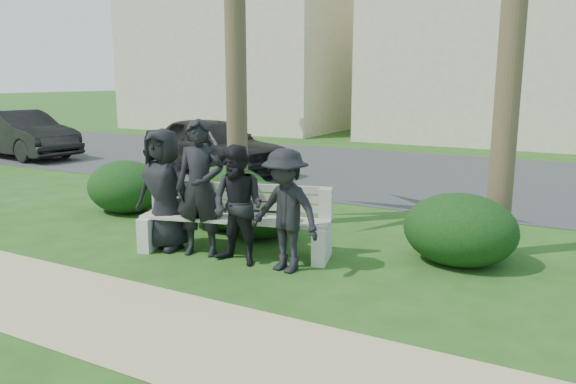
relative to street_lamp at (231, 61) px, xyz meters
The scene contains 17 objects.
ground 15.29m from the street_lamp, 53.13° to the right, with size 160.00×160.00×0.00m, color #234413.
footpath 16.74m from the street_lamp, 56.89° to the right, with size 30.00×1.60×0.01m, color tan.
asphalt_street 10.28m from the street_lamp, 23.96° to the right, with size 160.00×8.00×0.01m, color #2D2D30.
stucco_bldg_left 6.75m from the street_lamp, 116.57° to the left, with size 10.40×8.40×7.30m.
stucco_bldg_right 10.03m from the street_lamp, 36.87° to the left, with size 8.40×8.40×7.30m.
street_lamp is the anchor object (origin of this frame).
park_bench 14.22m from the street_lamp, 55.32° to the right, with size 2.73×1.25×0.90m.
man_a 13.87m from the street_lamp, 59.37° to the right, with size 0.82×0.53×1.68m, color black.
man_b 14.15m from the street_lamp, 57.20° to the right, with size 0.66×0.44×1.82m, color black.
man_c 14.59m from the street_lamp, 55.19° to the right, with size 0.74×0.58×1.53m, color black.
man_d 14.93m from the street_lamp, 53.00° to the right, with size 0.98×0.56×1.52m, color black.
hedge_a 11.75m from the street_lamp, 64.95° to the right, with size 1.45×1.20×0.94m, color black.
hedge_b 12.83m from the street_lamp, 55.91° to the right, with size 1.56×1.29×1.02m, color black.
hedge_c 13.42m from the street_lamp, 53.80° to the right, with size 1.32×1.09×0.86m, color black.
hedge_e 15.16m from the street_lamp, 44.35° to the right, with size 1.44×1.19×0.94m, color black.
car_a 7.64m from the street_lamp, 59.02° to the right, with size 1.65×4.10×1.40m, color black.
car_b 7.73m from the street_lamp, 114.17° to the right, with size 1.47×4.21×1.39m, color black.
Camera 1 is at (3.12, -5.57, 2.34)m, focal length 35.00 mm.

